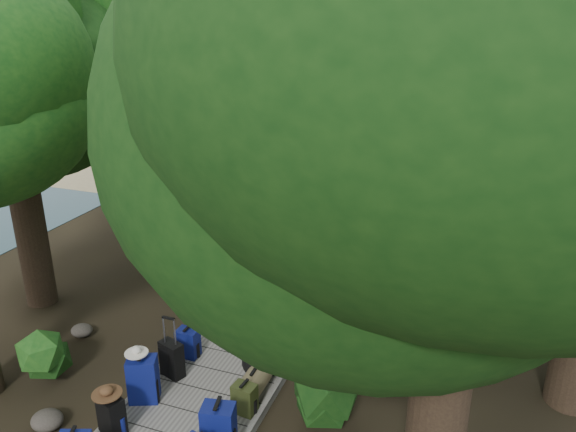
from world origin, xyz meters
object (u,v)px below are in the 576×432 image
at_px(duffel_right_black, 271,349).
at_px(kayak, 289,166).
at_px(duffel_right_khaki, 255,381).
at_px(sun_lounger, 459,173).
at_px(backpack_left_b, 111,414).
at_px(backpack_right_c, 219,425).
at_px(backpack_left_d, 188,341).
at_px(backpack_right_d, 244,397).
at_px(suitcase_on_boardwalk, 172,359).
at_px(backpack_left_c, 143,377).
at_px(lone_suitcase_on_sand, 372,183).

bearing_deg(duffel_right_black, kayak, 96.88).
height_order(duffel_right_khaki, sun_lounger, sun_lounger).
relative_size(backpack_left_b, backpack_right_c, 0.87).
bearing_deg(backpack_left_d, kayak, 102.37).
height_order(backpack_right_d, suitcase_on_boardwalk, suitcase_on_boardwalk).
distance_m(suitcase_on_boardwalk, sun_lounger, 12.90).
xyz_separation_m(backpack_left_c, suitcase_on_boardwalk, (0.08, 0.64, -0.10)).
bearing_deg(sun_lounger, backpack_right_d, -104.65).
bearing_deg(lone_suitcase_on_sand, suitcase_on_boardwalk, -89.66).
bearing_deg(backpack_left_d, backpack_right_c, -49.40).
distance_m(backpack_left_b, suitcase_on_boardwalk, 1.39).
xyz_separation_m(backpack_left_c, backpack_left_d, (0.05, 1.20, -0.12)).
xyz_separation_m(backpack_left_b, backpack_right_d, (1.50, 1.01, -0.07)).
relative_size(backpack_left_d, duffel_right_black, 0.68).
distance_m(backpack_right_c, lone_suitcase_on_sand, 11.31).
distance_m(backpack_left_b, backpack_right_c, 1.49).
bearing_deg(backpack_left_b, sun_lounger, 95.15).
relative_size(backpack_left_d, suitcase_on_boardwalk, 0.91).
relative_size(backpack_left_b, backpack_right_d, 1.27).
bearing_deg(kayak, suitcase_on_boardwalk, -60.46).
bearing_deg(backpack_left_c, sun_lounger, 52.83).
xyz_separation_m(backpack_left_d, duffel_right_khaki, (1.40, -0.48, -0.09)).
distance_m(backpack_left_c, duffel_right_khaki, 1.63).
bearing_deg(backpack_left_c, backpack_left_b, -112.67).
xyz_separation_m(backpack_right_c, duffel_right_khaki, (-0.02, 1.21, -0.18)).
relative_size(duffel_right_khaki, duffel_right_black, 0.69).
bearing_deg(duffel_right_khaki, backpack_right_c, -89.14).
relative_size(backpack_left_b, sun_lounger, 0.33).
relative_size(backpack_right_d, sun_lounger, 0.26).
bearing_deg(duffel_right_black, suitcase_on_boardwalk, -159.37).
xyz_separation_m(backpack_left_b, lone_suitcase_on_sand, (1.05, 11.56, -0.05)).
distance_m(lone_suitcase_on_sand, kayak, 3.68).
distance_m(backpack_left_c, backpack_right_d, 1.52).
height_order(duffel_right_khaki, kayak, duffel_right_khaki).
height_order(backpack_right_c, duffel_right_khaki, backpack_right_c).
height_order(suitcase_on_boardwalk, kayak, suitcase_on_boardwalk).
xyz_separation_m(backpack_left_d, duffel_right_black, (1.35, 0.29, -0.02)).
xyz_separation_m(backpack_right_d, duffel_right_khaki, (-0.04, 0.46, -0.07)).
height_order(backpack_left_d, suitcase_on_boardwalk, suitcase_on_boardwalk).
relative_size(backpack_left_c, sun_lounger, 0.41).
bearing_deg(duffel_right_khaki, duffel_right_black, 93.63).
distance_m(backpack_left_b, backpack_right_d, 1.81).
relative_size(backpack_left_c, suitcase_on_boardwalk, 1.33).
height_order(backpack_right_c, lone_suitcase_on_sand, backpack_right_c).
height_order(backpack_left_b, lone_suitcase_on_sand, lone_suitcase_on_sand).
height_order(backpack_left_d, duffel_right_black, backpack_left_d).
xyz_separation_m(backpack_left_c, backpack_right_d, (1.49, 0.26, -0.14)).
bearing_deg(backpack_left_c, duffel_right_black, 24.23).
height_order(backpack_left_b, backpack_right_c, backpack_right_c).
bearing_deg(sun_lounger, duffel_right_khaki, -105.16).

